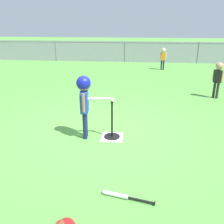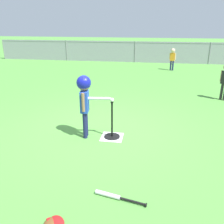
# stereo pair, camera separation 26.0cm
# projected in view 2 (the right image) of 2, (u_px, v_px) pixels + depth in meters

# --- Properties ---
(ground_plane) EXTENTS (60.00, 60.00, 0.00)m
(ground_plane) POSITION_uv_depth(u_px,v_px,m) (101.00, 130.00, 5.32)
(ground_plane) COLOR #51933D
(home_plate) EXTENTS (0.44, 0.44, 0.01)m
(home_plate) POSITION_uv_depth(u_px,v_px,m) (112.00, 137.00, 5.01)
(home_plate) COLOR white
(home_plate) RESTS_ON ground_plane
(batting_tee) EXTENTS (0.32, 0.32, 0.76)m
(batting_tee) POSITION_uv_depth(u_px,v_px,m) (112.00, 131.00, 4.97)
(batting_tee) COLOR black
(batting_tee) RESTS_ON ground_plane
(baseball_on_tee) EXTENTS (0.07, 0.07, 0.07)m
(baseball_on_tee) POSITION_uv_depth(u_px,v_px,m) (112.00, 100.00, 4.73)
(baseball_on_tee) COLOR white
(baseball_on_tee) RESTS_ON batting_tee
(batter_child) EXTENTS (0.65, 0.36, 1.27)m
(batter_child) POSITION_uv_depth(u_px,v_px,m) (85.00, 94.00, 4.72)
(batter_child) COLOR #191E4C
(batter_child) RESTS_ON ground_plane
(fielder_near_right) EXTENTS (0.30, 0.20, 1.03)m
(fielder_near_right) POSITION_uv_depth(u_px,v_px,m) (173.00, 56.00, 11.43)
(fielder_near_right) COLOR #191E4C
(fielder_near_right) RESTS_ON ground_plane
(spare_bat_silver) EXTENTS (0.71, 0.21, 0.06)m
(spare_bat_silver) POSITION_uv_depth(u_px,v_px,m) (113.00, 196.00, 3.29)
(spare_bat_silver) COLOR silver
(spare_bat_silver) RESTS_ON ground_plane
(glove_by_plate) EXTENTS (0.27, 0.27, 0.07)m
(glove_by_plate) POSITION_uv_depth(u_px,v_px,m) (56.00, 222.00, 2.86)
(glove_by_plate) COLOR #B21919
(glove_by_plate) RESTS_ON ground_plane
(glove_near_bats) EXTENTS (0.20, 0.24, 0.07)m
(glove_near_bats) POSITION_uv_depth(u_px,v_px,m) (51.00, 224.00, 2.83)
(glove_near_bats) COLOR brown
(glove_near_bats) RESTS_ON ground_plane
(outfield_fence) EXTENTS (16.06, 0.06, 1.15)m
(outfield_fence) POSITION_uv_depth(u_px,v_px,m) (135.00, 51.00, 13.67)
(outfield_fence) COLOR slate
(outfield_fence) RESTS_ON ground_plane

